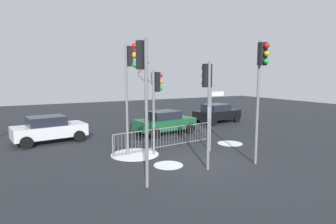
# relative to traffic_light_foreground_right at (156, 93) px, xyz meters

# --- Properties ---
(ground_plane) EXTENTS (60.00, 60.00, 0.00)m
(ground_plane) POSITION_rel_traffic_light_foreground_right_xyz_m (0.96, -2.18, -2.90)
(ground_plane) COLOR #26282D
(traffic_light_foreground_right) EXTENTS (0.56, 0.36, 3.95)m
(traffic_light_foreground_right) POSITION_rel_traffic_light_foreground_right_xyz_m (0.00, 0.00, 0.00)
(traffic_light_foreground_right) COLOR slate
(traffic_light_foreground_right) RESTS_ON ground
(traffic_light_rear_right) EXTENTS (0.34, 0.57, 4.24)m
(traffic_light_rear_right) POSITION_rel_traffic_light_foreground_right_xyz_m (0.81, -2.85, 0.21)
(traffic_light_rear_right) COLOR slate
(traffic_light_rear_right) RESTS_ON ground
(traffic_light_foreground_left) EXTENTS (0.57, 0.32, 5.10)m
(traffic_light_foreground_left) POSITION_rel_traffic_light_foreground_right_xyz_m (-1.11, 0.51, 0.83)
(traffic_light_foreground_left) COLOR slate
(traffic_light_foreground_left) RESTS_ON ground
(traffic_light_rear_left) EXTENTS (0.34, 0.57, 5.10)m
(traffic_light_rear_left) POSITION_rel_traffic_light_foreground_right_xyz_m (3.00, -3.46, 0.82)
(traffic_light_rear_left) COLOR slate
(traffic_light_rear_left) RESTS_ON ground
(traffic_light_mid_right) EXTENTS (0.43, 0.51, 4.89)m
(traffic_light_mid_right) POSITION_rel_traffic_light_foreground_right_xyz_m (-2.13, -3.37, 0.68)
(traffic_light_mid_right) COLOR slate
(traffic_light_mid_right) RESTS_ON ground
(direction_sign_post) EXTENTS (0.79, 0.09, 3.16)m
(direction_sign_post) POSITION_rel_traffic_light_foreground_right_xyz_m (2.62, -0.75, -1.13)
(direction_sign_post) COLOR slate
(direction_sign_post) RESTS_ON ground
(pedestrian_guard_railing) EXTENTS (5.91, 0.79, 1.07)m
(pedestrian_guard_railing) POSITION_rel_traffic_light_foreground_right_xyz_m (0.94, 0.78, -2.34)
(pedestrian_guard_railing) COLOR slate
(pedestrian_guard_railing) RESTS_ON ground
(car_white_mid) EXTENTS (3.99, 2.35, 1.47)m
(car_white_mid) POSITION_rel_traffic_light_foreground_right_xyz_m (-4.18, 5.00, -2.13)
(car_white_mid) COLOR silver
(car_white_mid) RESTS_ON ground
(car_black_trailing) EXTENTS (4.03, 2.44, 1.47)m
(car_black_trailing) POSITION_rel_traffic_light_foreground_right_xyz_m (8.22, 5.98, -2.13)
(car_black_trailing) COLOR black
(car_black_trailing) RESTS_ON ground
(car_green_near) EXTENTS (3.99, 2.35, 1.47)m
(car_green_near) POSITION_rel_traffic_light_foreground_right_xyz_m (2.56, 4.05, -2.13)
(car_green_near) COLOR #195933
(car_green_near) RESTS_ON ground
(bare_tree_left) EXTENTS (1.84, 1.90, 5.15)m
(bare_tree_left) POSITION_rel_traffic_light_foreground_right_xyz_m (6.53, 15.82, -0.41)
(bare_tree_left) COLOR #473828
(bare_tree_left) RESTS_ON ground
(snow_patch_kerb) EXTENTS (2.24, 2.24, 0.01)m
(snow_patch_kerb) POSITION_rel_traffic_light_foreground_right_xyz_m (-0.93, 0.40, -2.89)
(snow_patch_kerb) COLOR white
(snow_patch_kerb) RESTS_ON ground
(snow_patch_island) EXTENTS (1.35, 1.35, 0.01)m
(snow_patch_island) POSITION_rel_traffic_light_foreground_right_xyz_m (4.47, -0.01, -2.89)
(snow_patch_island) COLOR white
(snow_patch_island) RESTS_ON ground
(snow_patch_verge) EXTENTS (1.22, 1.22, 0.01)m
(snow_patch_verge) POSITION_rel_traffic_light_foreground_right_xyz_m (-0.32, -1.77, -2.89)
(snow_patch_verge) COLOR silver
(snow_patch_verge) RESTS_ON ground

